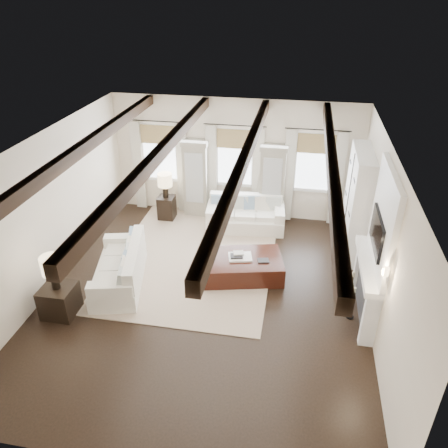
% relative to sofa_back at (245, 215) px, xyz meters
% --- Properties ---
extents(ground, '(7.50, 7.50, 0.00)m').
position_rel_sofa_back_xyz_m(ground, '(-0.41, -3.01, -0.35)').
color(ground, black).
rests_on(ground, ground).
extents(room_shell, '(6.54, 7.54, 3.22)m').
position_rel_sofa_back_xyz_m(room_shell, '(0.34, -2.11, 1.54)').
color(room_shell, '#F1E3CC').
rests_on(room_shell, ground).
extents(area_rug, '(3.64, 4.92, 0.02)m').
position_rel_sofa_back_xyz_m(area_rug, '(-0.98, -1.62, -0.34)').
color(area_rug, '#BAA48D').
rests_on(area_rug, ground).
extents(sofa_back, '(2.07, 1.09, 0.85)m').
position_rel_sofa_back_xyz_m(sofa_back, '(0.00, 0.00, 0.00)').
color(sofa_back, white).
rests_on(sofa_back, ground).
extents(sofa_left, '(1.39, 2.23, 0.89)m').
position_rel_sofa_back_xyz_m(sofa_left, '(-2.25, -2.90, 0.01)').
color(sofa_left, white).
rests_on(sofa_left, ground).
extents(ottoman, '(1.93, 1.45, 0.45)m').
position_rel_sofa_back_xyz_m(ottoman, '(0.23, -2.16, -0.12)').
color(ottoman, black).
rests_on(ottoman, ground).
extents(tray, '(0.57, 0.49, 0.04)m').
position_rel_sofa_back_xyz_m(tray, '(0.18, -2.15, 0.12)').
color(tray, white).
rests_on(tray, ottoman).
extents(book_lower, '(0.30, 0.25, 0.04)m').
position_rel_sofa_back_xyz_m(book_lower, '(0.10, -2.19, 0.16)').
color(book_lower, '#262628').
rests_on(book_lower, tray).
extents(book_upper, '(0.25, 0.22, 0.03)m').
position_rel_sofa_back_xyz_m(book_upper, '(0.14, -2.12, 0.20)').
color(book_upper, beige).
rests_on(book_upper, book_lower).
extents(book_loose, '(0.28, 0.23, 0.03)m').
position_rel_sofa_back_xyz_m(book_loose, '(0.69, -2.20, 0.12)').
color(book_loose, '#262628').
rests_on(book_loose, ottoman).
extents(side_table_front, '(0.62, 0.62, 0.62)m').
position_rel_sofa_back_xyz_m(side_table_front, '(-3.07, -4.03, -0.04)').
color(side_table_front, black).
rests_on(side_table_front, ground).
extents(lamp_front, '(0.40, 0.40, 0.69)m').
position_rel_sofa_back_xyz_m(lamp_front, '(-3.07, -4.03, 0.74)').
color(lamp_front, black).
rests_on(lamp_front, side_table_front).
extents(side_table_back, '(0.43, 0.43, 0.64)m').
position_rel_sofa_back_xyz_m(side_table_back, '(-2.17, 0.11, -0.03)').
color(side_table_back, black).
rests_on(side_table_back, ground).
extents(lamp_back, '(0.39, 0.39, 0.67)m').
position_rel_sofa_back_xyz_m(lamp_back, '(-2.17, 0.11, 0.75)').
color(lamp_back, black).
rests_on(lamp_back, side_table_back).
extents(candlestick_near, '(0.14, 0.14, 0.71)m').
position_rel_sofa_back_xyz_m(candlestick_near, '(2.49, -3.15, -0.05)').
color(candlestick_near, black).
rests_on(candlestick_near, ground).
extents(candlestick_far, '(0.16, 0.16, 0.79)m').
position_rel_sofa_back_xyz_m(candlestick_far, '(2.49, -2.75, -0.02)').
color(candlestick_far, black).
rests_on(candlestick_far, ground).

